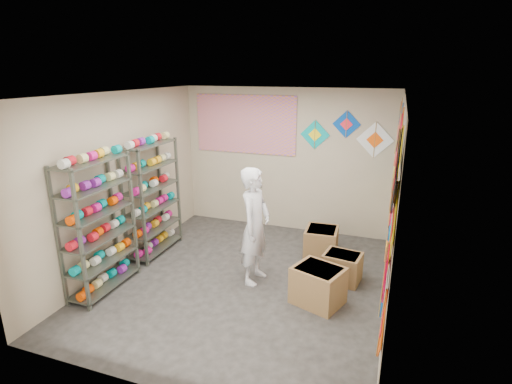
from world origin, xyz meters
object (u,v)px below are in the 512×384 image
at_px(shelf_rack_front, 98,226).
at_px(carton_b, 342,267).
at_px(shopkeeper, 255,226).
at_px(carton_a, 318,285).
at_px(shelf_rack_back, 152,199).
at_px(carton_c, 321,243).

height_order(shelf_rack_front, carton_b, shelf_rack_front).
xyz_separation_m(shopkeeper, carton_a, (1.00, -0.30, -0.60)).
bearing_deg(carton_a, shelf_rack_front, -147.82).
xyz_separation_m(shelf_rack_front, shelf_rack_back, (0.00, 1.30, 0.00)).
height_order(shelf_rack_front, shopkeeper, shelf_rack_front).
bearing_deg(carton_c, carton_b, -60.68).
distance_m(shelf_rack_front, shelf_rack_back, 1.30).
relative_size(shelf_rack_front, shelf_rack_back, 1.00).
bearing_deg(shopkeeper, shelf_rack_front, 120.46).
relative_size(shopkeeper, carton_b, 3.29).
xyz_separation_m(shopkeeper, carton_b, (1.22, 0.40, -0.64)).
height_order(shelf_rack_back, carton_a, shelf_rack_back).
xyz_separation_m(shelf_rack_back, carton_a, (2.93, -0.66, -0.69)).
bearing_deg(carton_a, shopkeeper, -176.86).
relative_size(shelf_rack_back, carton_c, 3.36).
relative_size(shelf_rack_back, carton_a, 3.09).
height_order(shelf_rack_back, shopkeeper, shelf_rack_back).
height_order(shopkeeper, carton_c, shopkeeper).
height_order(shelf_rack_back, carton_b, shelf_rack_back).
relative_size(shelf_rack_front, carton_a, 3.09).
relative_size(shelf_rack_front, carton_c, 3.36).
height_order(shopkeeper, carton_a, shopkeeper).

